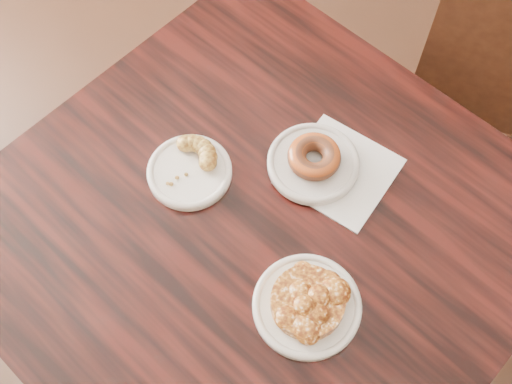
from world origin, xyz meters
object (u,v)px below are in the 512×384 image
at_px(glazed_donut, 314,157).
at_px(apple_fritter, 308,301).
at_px(cruller_fragment, 188,166).
at_px(cafe_table, 258,296).

xyz_separation_m(glazed_donut, apple_fritter, (0.08, -0.24, -0.00)).
distance_m(glazed_donut, cruller_fragment, 0.21).
distance_m(cafe_table, glazed_donut, 0.43).
height_order(apple_fritter, cruller_fragment, apple_fritter).
bearing_deg(cruller_fragment, cafe_table, -14.57).
distance_m(apple_fritter, cruller_fragment, 0.31).
xyz_separation_m(glazed_donut, cruller_fragment, (-0.19, -0.10, -0.01)).
bearing_deg(glazed_donut, cafe_table, -107.62).
height_order(cafe_table, cruller_fragment, cruller_fragment).
xyz_separation_m(cafe_table, apple_fritter, (0.13, -0.10, 0.41)).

